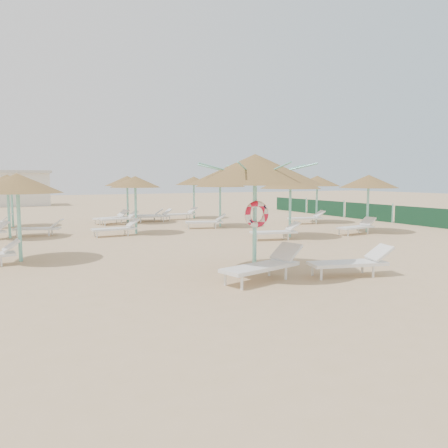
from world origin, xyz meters
name	(u,v)px	position (x,y,z in m)	size (l,w,h in m)	color
ground	(255,274)	(0.00, 0.00, 0.00)	(120.00, 120.00, 0.00)	tan
main_palapa	(255,170)	(0.05, 0.10, 2.75)	(3.53, 3.53, 3.17)	#7CD7C5
lounger_main_a	(265,265)	(-0.13, -0.71, 0.40)	(2.42, 1.26, 0.84)	white
lounger_main_b	(353,262)	(2.17, -1.31, 0.38)	(2.27, 1.17, 0.79)	white
palapa_field	(175,183)	(1.67, 10.47, 2.30)	(19.27, 13.50, 2.70)	#7CD7C5
service_hut	(1,188)	(-6.00, 35.00, 1.64)	(8.40, 4.40, 3.25)	silver
windbreak_fence	(368,212)	(14.00, 9.96, 0.50)	(0.08, 19.84, 1.10)	#194B32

